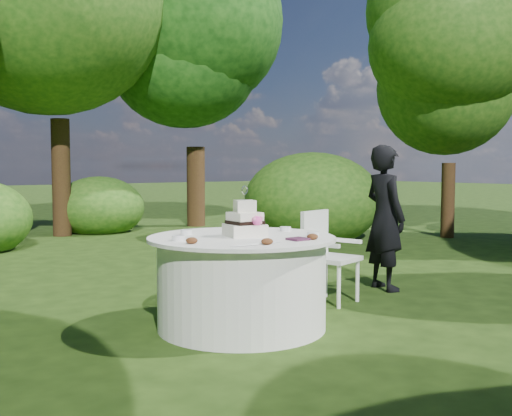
# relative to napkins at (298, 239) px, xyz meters

# --- Properties ---
(ground) EXTENTS (80.00, 80.00, 0.00)m
(ground) POSITION_rel_napkins_xyz_m (-0.21, 0.48, -0.78)
(ground) COLOR #1C310D
(ground) RESTS_ON ground
(napkins) EXTENTS (0.14, 0.14, 0.02)m
(napkins) POSITION_rel_napkins_xyz_m (0.00, 0.00, 0.00)
(napkins) COLOR #451D38
(napkins) RESTS_ON table
(feather_plume) EXTENTS (0.48, 0.07, 0.01)m
(feather_plume) POSITION_rel_napkins_xyz_m (-0.43, -0.02, -0.00)
(feather_plume) COLOR white
(feather_plume) RESTS_ON table
(guest) EXTENTS (0.49, 0.64, 1.58)m
(guest) POSITION_rel_napkins_xyz_m (1.96, 0.81, 0.01)
(guest) COLOR black
(guest) RESTS_ON ground
(table) EXTENTS (1.56, 1.56, 0.77)m
(table) POSITION_rel_napkins_xyz_m (-0.21, 0.48, -0.39)
(table) COLOR white
(table) RESTS_ON ground
(cake) EXTENTS (0.37, 0.37, 0.42)m
(cake) POSITION_rel_napkins_xyz_m (-0.17, 0.47, 0.10)
(cake) COLOR silver
(cake) RESTS_ON table
(chair) EXTENTS (0.56, 0.56, 0.91)m
(chair) POSITION_rel_napkins_xyz_m (1.03, 0.78, -0.26)
(chair) COLOR silver
(chair) RESTS_ON ground
(votives) EXTENTS (1.21, 0.88, 0.04)m
(votives) POSITION_rel_napkins_xyz_m (-0.07, 0.59, 0.01)
(votives) COLOR white
(votives) RESTS_ON table
(petal_cups) EXTENTS (1.03, 1.10, 0.05)m
(petal_cups) POSITION_rel_napkins_xyz_m (-0.22, 0.28, 0.02)
(petal_cups) COLOR #562D16
(petal_cups) RESTS_ON table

